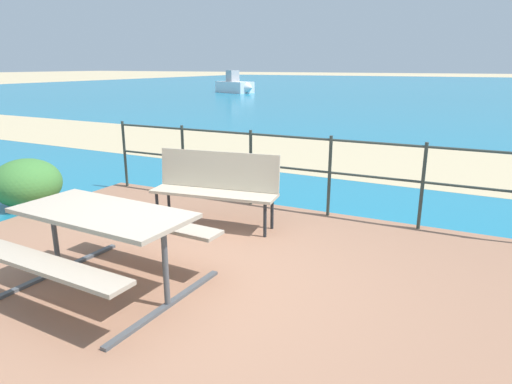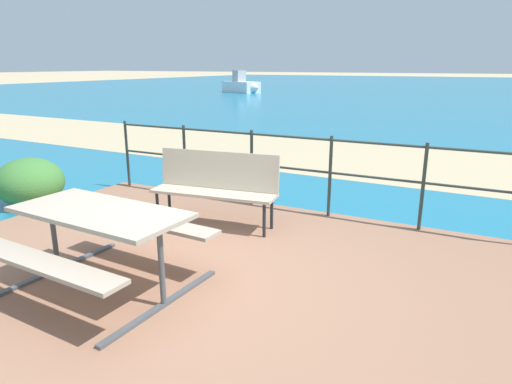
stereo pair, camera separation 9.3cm
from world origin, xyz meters
TOP-DOWN VIEW (x-y plane):
  - ground_plane at (0.00, 0.00)m, footprint 240.00×240.00m
  - patio_paving at (0.00, 0.00)m, footprint 6.40×5.20m
  - sea_water at (0.00, 40.00)m, footprint 90.00×90.00m
  - beach_strip at (0.00, 6.79)m, footprint 54.09×5.55m
  - picnic_table at (-0.60, -0.42)m, footprint 1.70×1.52m
  - park_bench at (-0.59, 1.50)m, footprint 1.65×0.63m
  - railing_fence at (0.00, 2.47)m, footprint 5.94×0.04m
  - shrub_left at (-3.60, 1.08)m, footprint 0.98×0.98m
  - boat_near at (-14.42, 27.37)m, footprint 3.54×2.32m

SIDE VIEW (x-z plane):
  - ground_plane at x=0.00m, z-range 0.00..0.00m
  - sea_water at x=0.00m, z-range 0.00..0.01m
  - beach_strip at x=0.00m, z-range 0.00..0.01m
  - patio_paving at x=0.00m, z-range 0.00..0.06m
  - shrub_left at x=-3.60m, z-range 0.00..0.72m
  - boat_near at x=-14.42m, z-range -0.31..1.32m
  - park_bench at x=-0.59m, z-range 0.14..1.08m
  - picnic_table at x=-0.60m, z-range 0.27..1.02m
  - railing_fence at x=0.00m, z-range 0.19..1.29m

